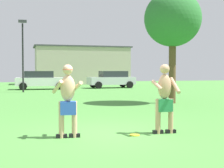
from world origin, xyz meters
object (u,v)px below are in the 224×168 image
(player_with_cap, at_px, (68,97))
(tree_behind_players, at_px, (173,20))
(car_silver_near_post, at_px, (112,79))
(player_in_green, at_px, (165,97))
(frisbee, at_px, (135,135))
(car_white_far_end, at_px, (41,80))
(lamp_post, at_px, (23,48))

(player_with_cap, xyz_separation_m, tree_behind_players, (6.06, 6.86, 3.12))
(car_silver_near_post, relative_size, tree_behind_players, 0.80)
(player_in_green, height_order, tree_behind_players, tree_behind_players)
(frisbee, bearing_deg, car_white_far_end, 92.90)
(player_with_cap, relative_size, player_in_green, 0.99)
(frisbee, xyz_separation_m, lamp_post, (-2.55, 17.51, 3.30))
(frisbee, bearing_deg, car_silver_near_post, 75.87)
(car_silver_near_post, distance_m, car_white_far_end, 6.57)
(car_silver_near_post, bearing_deg, lamp_post, -152.21)
(player_with_cap, distance_m, car_white_far_end, 20.92)
(car_silver_near_post, height_order, lamp_post, lamp_post)
(lamp_post, bearing_deg, tree_behind_players, -56.16)
(frisbee, xyz_separation_m, tree_behind_players, (4.46, 7.05, 4.07))
(player_in_green, xyz_separation_m, tree_behind_players, (3.65, 7.00, 3.15))
(player_with_cap, height_order, player_in_green, player_in_green)
(car_silver_near_post, bearing_deg, player_in_green, -102.12)
(player_in_green, xyz_separation_m, lamp_post, (-3.37, 17.46, 2.38))
(frisbee, height_order, car_white_far_end, car_white_far_end)
(player_with_cap, bearing_deg, car_white_far_end, 88.53)
(lamp_post, height_order, tree_behind_players, tree_behind_players)
(car_white_far_end, height_order, tree_behind_players, tree_behind_players)
(frisbee, xyz_separation_m, car_white_far_end, (-1.07, 21.10, 0.81))
(player_in_green, relative_size, lamp_post, 0.33)
(frisbee, height_order, car_silver_near_post, car_silver_near_post)
(frisbee, distance_m, car_silver_near_post, 22.43)
(player_in_green, distance_m, tree_behind_players, 8.50)
(car_white_far_end, bearing_deg, tree_behind_players, -68.52)
(player_with_cap, distance_m, car_silver_near_post, 22.68)
(player_in_green, height_order, car_silver_near_post, player_in_green)
(car_silver_near_post, height_order, tree_behind_players, tree_behind_players)
(lamp_post, xyz_separation_m, tree_behind_players, (7.01, -10.46, 0.77))
(player_with_cap, bearing_deg, frisbee, -6.84)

